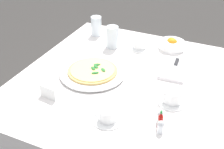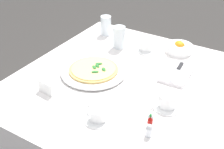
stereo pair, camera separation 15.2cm
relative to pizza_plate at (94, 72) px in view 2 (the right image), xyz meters
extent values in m
cube|color=white|center=(-0.03, 0.20, -0.02)|extent=(1.11, 1.11, 0.02)
cube|color=white|center=(-0.03, -0.34, -0.17)|extent=(1.11, 0.01, 0.28)
cube|color=white|center=(-0.57, 0.20, -0.17)|extent=(0.01, 1.11, 0.28)
cylinder|color=brown|center=(-0.48, -0.25, -0.39)|extent=(0.06, 0.06, 0.73)
cylinder|color=white|center=(0.00, 0.00, -0.01)|extent=(0.20, 0.20, 0.01)
cylinder|color=white|center=(0.00, 0.00, 0.00)|extent=(0.33, 0.33, 0.01)
cylinder|color=#DBAD60|center=(0.00, 0.00, 0.01)|extent=(0.25, 0.25, 0.01)
cylinder|color=#EFD17A|center=(0.00, 0.00, 0.02)|extent=(0.23, 0.23, 0.00)
ellipsoid|color=#2D7533|center=(-0.05, 0.00, 0.02)|extent=(0.04, 0.04, 0.01)
ellipsoid|color=#2D7533|center=(0.03, 0.03, 0.02)|extent=(0.04, 0.04, 0.01)
ellipsoid|color=#2D7533|center=(-0.03, 0.01, 0.02)|extent=(0.04, 0.04, 0.01)
ellipsoid|color=#2D7533|center=(-0.01, 0.05, 0.02)|extent=(0.04, 0.04, 0.01)
ellipsoid|color=#2D7533|center=(-0.01, 0.00, 0.02)|extent=(0.04, 0.04, 0.01)
cylinder|color=white|center=(-0.37, 0.12, -0.01)|extent=(0.13, 0.13, 0.01)
cylinder|color=white|center=(-0.37, 0.12, 0.02)|extent=(0.08, 0.08, 0.05)
torus|color=white|center=(-0.36, 0.07, 0.02)|extent=(0.01, 0.04, 0.03)
cylinder|color=black|center=(-0.37, 0.12, 0.04)|extent=(0.07, 0.07, 0.00)
cylinder|color=white|center=(0.06, 0.43, -0.01)|extent=(0.13, 0.13, 0.01)
cylinder|color=white|center=(0.06, 0.43, 0.02)|extent=(0.08, 0.08, 0.06)
torus|color=white|center=(0.08, 0.39, 0.03)|extent=(0.02, 0.03, 0.03)
cylinder|color=black|center=(0.06, 0.43, 0.05)|extent=(0.07, 0.07, 0.00)
cylinder|color=white|center=(0.28, 0.22, -0.01)|extent=(0.13, 0.13, 0.01)
cylinder|color=white|center=(0.28, 0.22, 0.02)|extent=(0.08, 0.08, 0.05)
torus|color=white|center=(0.27, 0.17, 0.02)|extent=(0.02, 0.04, 0.03)
cylinder|color=black|center=(0.28, 0.22, 0.04)|extent=(0.07, 0.07, 0.00)
cylinder|color=white|center=(-0.43, -0.20, 0.05)|extent=(0.07, 0.07, 0.12)
cylinder|color=silver|center=(-0.43, -0.20, 0.02)|extent=(0.06, 0.06, 0.06)
cylinder|color=white|center=(-0.32, -0.04, 0.05)|extent=(0.07, 0.07, 0.13)
cylinder|color=silver|center=(-0.32, -0.04, 0.02)|extent=(0.06, 0.06, 0.07)
cube|color=white|center=(-0.21, 0.37, 0.00)|extent=(0.23, 0.14, 0.02)
cube|color=silver|center=(-0.16, 0.37, 0.01)|extent=(0.12, 0.03, 0.01)
cube|color=black|center=(-0.26, 0.36, 0.01)|extent=(0.08, 0.02, 0.01)
cylinder|color=white|center=(-0.45, 0.29, 0.01)|extent=(0.15, 0.15, 0.04)
sphere|color=orange|center=(-0.44, 0.29, 0.03)|extent=(0.05, 0.05, 0.05)
sphere|color=orange|center=(-0.45, 0.29, 0.03)|extent=(0.05, 0.05, 0.05)
sphere|color=orange|center=(-0.46, 0.28, 0.03)|extent=(0.05, 0.05, 0.05)
cylinder|color=#B7140F|center=(0.23, 0.43, 0.02)|extent=(0.02, 0.02, 0.05)
cylinder|color=white|center=(0.23, 0.43, 0.02)|extent=(0.02, 0.02, 0.02)
cone|color=#B7140F|center=(0.23, 0.43, 0.05)|extent=(0.02, 0.02, 0.02)
cylinder|color=#1E722D|center=(0.23, 0.43, 0.07)|extent=(0.01, 0.01, 0.01)
cylinder|color=white|center=(0.26, 0.44, 0.01)|extent=(0.03, 0.03, 0.04)
cylinder|color=white|center=(0.26, 0.44, 0.00)|extent=(0.02, 0.02, 0.03)
sphere|color=silver|center=(0.26, 0.44, 0.03)|extent=(0.02, 0.02, 0.02)
cylinder|color=white|center=(0.21, 0.42, 0.01)|extent=(0.03, 0.03, 0.04)
cylinder|color=#38332D|center=(0.21, 0.42, 0.00)|extent=(0.02, 0.02, 0.03)
sphere|color=silver|center=(0.21, 0.42, 0.03)|extent=(0.02, 0.02, 0.02)
cube|color=white|center=(0.26, -0.09, 0.02)|extent=(0.02, 0.09, 0.06)
camera|label=1|loc=(1.15, 0.64, 0.83)|focal=49.17mm
camera|label=2|loc=(1.08, 0.77, 0.83)|focal=49.17mm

